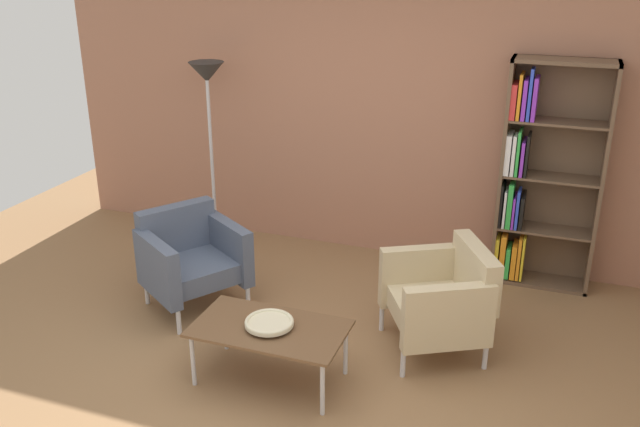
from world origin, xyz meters
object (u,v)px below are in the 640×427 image
(bookshelf_tall, at_px, (539,179))
(armchair_spare_guest, at_px, (191,257))
(decorative_bowl, at_px, (269,322))
(floor_lamp_torchiere, at_px, (208,95))
(coffee_table_low, at_px, (270,331))
(armchair_near_window, at_px, (443,297))

(bookshelf_tall, height_order, armchair_spare_guest, bookshelf_tall)
(decorative_bowl, xyz_separation_m, armchair_spare_guest, (-1.00, 0.73, -0.02))
(floor_lamp_torchiere, bearing_deg, bookshelf_tall, 3.93)
(bookshelf_tall, xyz_separation_m, coffee_table_low, (-1.50, -2.10, -0.55))
(decorative_bowl, bearing_deg, bookshelf_tall, 54.47)
(decorative_bowl, xyz_separation_m, floor_lamp_torchiere, (-1.41, 1.90, 1.01))
(bookshelf_tall, height_order, armchair_near_window, bookshelf_tall)
(bookshelf_tall, distance_m, decorative_bowl, 2.62)
(decorative_bowl, bearing_deg, armchair_near_window, 37.77)
(decorative_bowl, height_order, floor_lamp_torchiere, floor_lamp_torchiere)
(coffee_table_low, xyz_separation_m, armchair_near_window, (0.99, 0.77, 0.05))
(coffee_table_low, distance_m, armchair_spare_guest, 1.25)
(coffee_table_low, height_order, armchair_spare_guest, armchair_spare_guest)
(decorative_bowl, relative_size, armchair_spare_guest, 0.34)
(coffee_table_low, height_order, decorative_bowl, decorative_bowl)
(decorative_bowl, relative_size, armchair_near_window, 0.34)
(decorative_bowl, bearing_deg, armchair_spare_guest, 143.82)
(coffee_table_low, relative_size, decorative_bowl, 3.12)
(coffee_table_low, xyz_separation_m, decorative_bowl, (-0.00, 0.00, 0.07))
(armchair_near_window, distance_m, floor_lamp_torchiere, 2.85)
(armchair_near_window, bearing_deg, coffee_table_low, -81.14)
(bookshelf_tall, xyz_separation_m, armchair_spare_guest, (-2.50, -1.36, -0.51))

